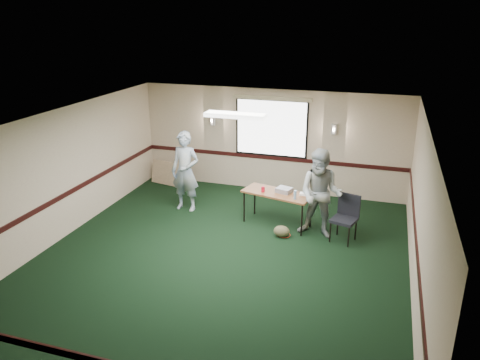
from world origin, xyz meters
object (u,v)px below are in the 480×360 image
(conference_chair, at_px, (346,214))
(person_left, at_px, (185,171))
(projector, at_px, (284,190))
(folding_table, at_px, (277,195))
(person_right, at_px, (321,194))

(conference_chair, bearing_deg, person_left, -170.92)
(projector, relative_size, conference_chair, 0.33)
(folding_table, distance_m, person_right, 1.04)
(conference_chair, relative_size, person_right, 0.51)
(folding_table, relative_size, person_right, 0.86)
(folding_table, distance_m, projector, 0.18)
(person_left, bearing_deg, projector, -0.43)
(folding_table, xyz_separation_m, person_left, (-2.29, 0.20, 0.25))
(projector, bearing_deg, person_left, -168.08)
(projector, relative_size, person_right, 0.17)
(folding_table, bearing_deg, conference_chair, 3.27)
(folding_table, bearing_deg, person_left, -171.87)
(projector, height_order, person_left, person_left)
(conference_chair, xyz_separation_m, person_left, (-3.82, 0.47, 0.39))
(projector, xyz_separation_m, person_left, (-2.43, 0.15, 0.14))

